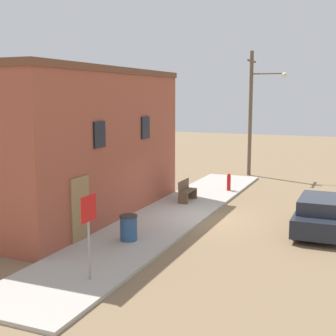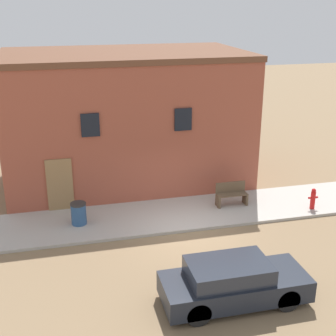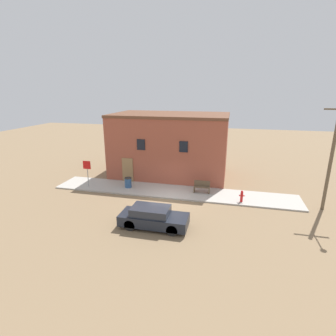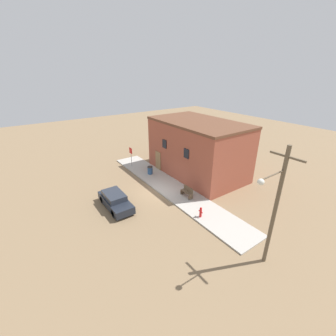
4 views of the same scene
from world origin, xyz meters
name	(u,v)px [view 1 (image 1 of 4)]	position (x,y,z in m)	size (l,w,h in m)	color
ground_plane	(206,220)	(0.00, 0.00, 0.00)	(80.00, 80.00, 0.00)	#846B4C
sidewalk	(172,215)	(0.00, 1.45, 0.05)	(19.34, 2.90, 0.11)	#B2ADA3
brick_building	(58,142)	(-1.23, 5.91, 2.91)	(10.49, 6.15, 5.82)	#9E4C38
fire_hydrant	(229,182)	(5.30, 0.57, 0.54)	(0.40, 0.19, 0.85)	red
stop_sign	(89,221)	(-7.05, 0.81, 1.66)	(0.67, 0.06, 2.21)	gray
bench	(187,191)	(2.31, 1.67, 0.55)	(1.24, 0.44, 0.93)	brown
trash_bin	(129,228)	(-3.76, 1.41, 0.53)	(0.58, 0.58, 0.83)	#2D517F
utility_pole	(254,108)	(10.69, 0.63, 4.04)	(1.80, 2.17, 7.31)	brown
parked_car	(321,214)	(0.08, -4.23, 0.62)	(4.06, 1.61, 1.27)	black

